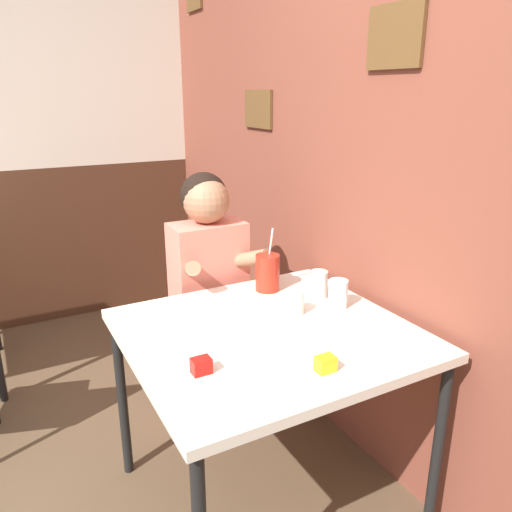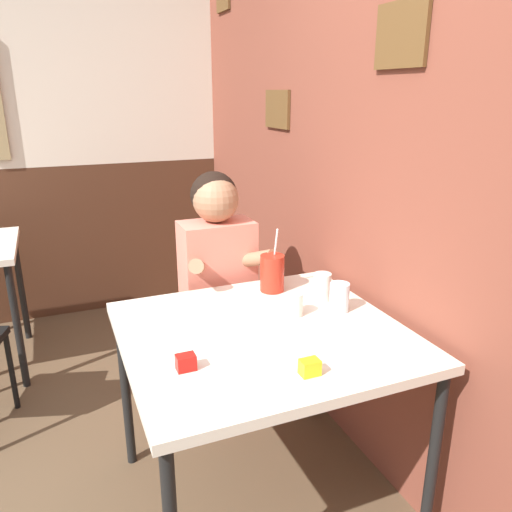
{
  "view_description": "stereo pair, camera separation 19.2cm",
  "coord_description": "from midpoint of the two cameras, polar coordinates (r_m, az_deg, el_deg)",
  "views": [
    {
      "loc": [
        -0.13,
        -1.06,
        1.59
      ],
      "look_at": [
        0.74,
        0.54,
        0.99
      ],
      "focal_mm": 35.0,
      "sensor_mm": 36.0,
      "label": 1
    },
    {
      "loc": [
        0.04,
        -1.15,
        1.59
      ],
      "look_at": [
        0.74,
        0.54,
        0.99
      ],
      "focal_mm": 35.0,
      "sensor_mm": 36.0,
      "label": 2
    }
  ],
  "objects": [
    {
      "name": "brick_wall_right",
      "position": [
        2.73,
        6.27,
        13.17
      ],
      "size": [
        0.08,
        4.57,
        2.7
      ],
      "color": "brown",
      "rests_on": "ground_plane"
    },
    {
      "name": "glass_center",
      "position": [
        2.09,
        10.2,
        -3.52
      ],
      "size": [
        0.07,
        0.07,
        0.11
      ],
      "color": "silver",
      "rests_on": "main_table"
    },
    {
      "name": "back_wall",
      "position": [
        3.71,
        -22.62,
        13.34
      ],
      "size": [
        5.46,
        0.09,
        2.7
      ],
      "color": "beige",
      "rests_on": "ground_plane"
    },
    {
      "name": "glass_far_side",
      "position": [
        1.94,
        7.3,
        -5.56
      ],
      "size": [
        0.06,
        0.06,
        0.09
      ],
      "color": "silver",
      "rests_on": "main_table"
    },
    {
      "name": "cocktail_pitcher",
      "position": [
        2.15,
        4.43,
        -2.0
      ],
      "size": [
        0.1,
        0.1,
        0.28
      ],
      "color": "#B22819",
      "rests_on": "main_table"
    },
    {
      "name": "condiment_ketchup",
      "position": [
        1.58,
        -4.51,
        -12.11
      ],
      "size": [
        0.06,
        0.04,
        0.05
      ],
      "color": "#B7140F",
      "rests_on": "main_table"
    },
    {
      "name": "main_table",
      "position": [
        1.86,
        3.81,
        -10.31
      ],
      "size": [
        1.0,
        0.94,
        0.77
      ],
      "color": "beige",
      "rests_on": "ground_plane"
    },
    {
      "name": "glass_near_pitcher",
      "position": [
        2.0,
        12.24,
        -4.67
      ],
      "size": [
        0.08,
        0.08,
        0.11
      ],
      "color": "silver",
      "rests_on": "main_table"
    },
    {
      "name": "person_seated",
      "position": [
        2.41,
        -2.09,
        -4.25
      ],
      "size": [
        0.42,
        0.41,
        1.25
      ],
      "color": "#EA7F6B",
      "rests_on": "ground_plane"
    },
    {
      "name": "condiment_mustard",
      "position": [
        1.57,
        9.74,
        -12.52
      ],
      "size": [
        0.06,
        0.04,
        0.05
      ],
      "color": "yellow",
      "rests_on": "main_table"
    }
  ]
}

